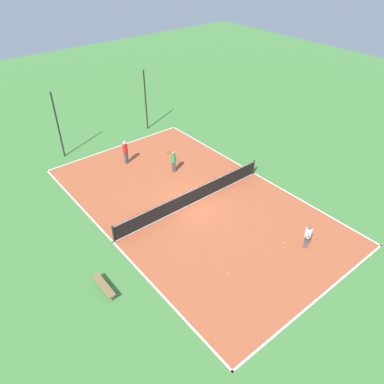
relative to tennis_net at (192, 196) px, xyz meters
name	(u,v)px	position (x,y,z in m)	size (l,w,h in m)	color
ground_plane	(192,203)	(0.00, 0.00, -0.58)	(80.00, 80.00, 0.00)	#47843D
court_surface	(192,203)	(0.00, 0.00, -0.57)	(11.47, 19.25, 0.02)	#B75633
tennis_net	(192,196)	(0.00, 0.00, 0.00)	(11.27, 0.10, 1.09)	black
bench	(104,286)	(-7.69, -2.78, -0.19)	(0.36, 1.76, 0.45)	olive
player_coach_red	(125,151)	(-0.67, 6.91, 0.50)	(0.43, 0.43, 1.82)	#4C4C51
player_far_green	(173,160)	(1.37, 3.79, 0.37)	(0.48, 0.97, 1.62)	#4C4C51
player_near_white	(308,235)	(2.35, -6.99, 0.29)	(0.96, 0.78, 1.50)	#4C4C51
tennis_ball_far_baseline	(233,192)	(2.88, -0.80, -0.52)	(0.07, 0.07, 0.07)	#CCE033
tennis_ball_left_sideline	(228,274)	(-2.32, -5.78, -0.52)	(0.07, 0.07, 0.07)	#CCE033
tennis_ball_right_alley	(301,203)	(5.35, -4.40, -0.52)	(0.07, 0.07, 0.07)	#CCE033
tennis_ball_midcourt	(284,243)	(1.65, -6.07, -0.52)	(0.07, 0.07, 0.07)	#CCE033
fence_post_back_left	(58,126)	(-3.80, 10.85, 1.97)	(0.12, 0.12, 5.08)	black
fence_post_back_right	(146,101)	(3.80, 10.85, 1.97)	(0.12, 0.12, 5.08)	black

